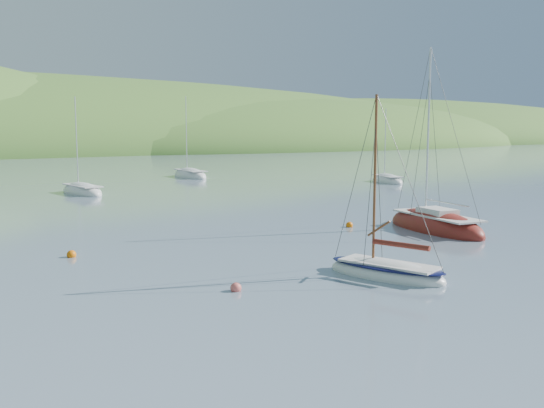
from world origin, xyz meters
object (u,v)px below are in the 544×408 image
distant_sloop_a (82,192)px  distant_sloop_b (190,176)px  daysailer_white (386,272)px  distant_sloop_d (387,181)px  sloop_red (435,227)px

distant_sloop_a → distant_sloop_b: 21.44m
distant_sloop_b → distant_sloop_a: bearing=-143.1°
daysailer_white → distant_sloop_b: distant_sloop_b is taller
daysailer_white → distant_sloop_b: bearing=55.7°
daysailer_white → distant_sloop_a: bearing=74.6°
distant_sloop_a → distant_sloop_d: bearing=-19.0°
distant_sloop_a → distant_sloop_b: bearing=28.1°
distant_sloop_a → sloop_red: bearing=-76.4°
sloop_red → daysailer_white: bearing=-137.4°
sloop_red → distant_sloop_a: bearing=120.3°
distant_sloop_b → distant_sloop_d: distant_sloop_b is taller
distant_sloop_b → distant_sloop_d: bearing=-48.0°
distant_sloop_d → distant_sloop_b: bearing=149.1°
distant_sloop_b → distant_sloop_d: 25.59m
distant_sloop_a → distant_sloop_d: (34.23, -6.40, -0.01)m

